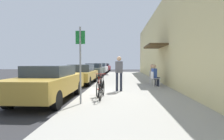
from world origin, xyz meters
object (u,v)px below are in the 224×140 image
Objects in this scene: parked_car_4 at (105,67)px; cafe_chair_1 at (152,77)px; street_sign at (80,59)px; bicycle_1 at (102,89)px; parked_car_1 at (81,74)px; pedestrian_standing at (119,71)px; parking_meter at (100,73)px; bicycle_0 at (99,87)px; parked_car_3 at (100,68)px; parked_car_0 at (50,82)px; seated_patron_1 at (153,74)px; seated_patron_0 at (155,75)px; parked_car_2 at (94,70)px; cafe_chair_0 at (154,78)px.

cafe_chair_1 is (4.80, -18.27, -0.09)m from parked_car_4.
street_sign reaches higher than bicycle_1.
pedestrian_standing is at bearing -54.54° from parked_car_1.
parking_meter is 0.77× the size of bicycle_0.
pedestrian_standing is at bearing -79.53° from parked_car_3.
parked_car_0 is 3.26m from pedestrian_standing.
parked_car_0 is at bearing -90.00° from parked_car_1.
parking_meter reaches higher than parked_car_0.
parked_car_0 is 5.57m from parked_car_1.
parked_car_1 is (0.00, 5.57, -0.02)m from parked_car_0.
parking_meter is at bearing -175.59° from cafe_chair_1.
parking_meter is (1.55, -12.56, 0.14)m from parked_car_3.
bicycle_0 is (0.40, -3.54, -0.41)m from parking_meter.
cafe_chair_1 is at bearing 53.07° from bicycle_0.
parked_car_0 is 2.57× the size of bicycle_0.
seated_patron_1 is at bearing -9.51° from cafe_chair_1.
seated_patron_0 is (4.86, -13.09, 0.07)m from parked_car_3.
parked_car_4 is 22.77m from bicycle_1.
bicycle_0 is at bearing -126.93° from cafe_chair_1.
bicycle_0 is at bearing 15.37° from parked_car_0.
parked_car_2 is 3.41× the size of seated_patron_0.
parked_car_4 is at bearing 104.87° from seated_patron_1.
pedestrian_standing is (2.76, 1.69, 0.38)m from parked_car_0.
cafe_chair_0 is at bearing -22.91° from parked_car_1.
parked_car_0 is 2.57× the size of bicycle_1.
seated_patron_0 reaches higher than cafe_chair_0.
bicycle_0 is at bearing -83.63° from parking_meter.
seated_patron_0 is 1.00× the size of seated_patron_1.
street_sign is (1.50, -1.01, 0.90)m from parked_car_0.
street_sign reaches higher than parked_car_4.
seated_patron_1 is (2.91, 3.78, 0.34)m from bicycle_0.
street_sign reaches higher than parking_meter.
parking_meter is 1.52× the size of cafe_chair_0.
seated_patron_0 is (3.31, -0.52, -0.07)m from parking_meter.
cafe_chair_1 is at bearing -75.29° from parked_car_4.
parking_meter reaches higher than cafe_chair_0.
parked_car_2 is at bearing -90.00° from parked_car_4.
seated_patron_0 is (0.06, 0.01, 0.19)m from cafe_chair_0.
pedestrian_standing is at bearing 54.71° from bicycle_0.
seated_patron_0 is (3.36, 4.57, -0.82)m from street_sign.
cafe_chair_0 is at bearing 53.46° from bicycle_1.
parking_meter is 1.02× the size of seated_patron_1.
seated_patron_0 is at bearing -22.55° from parked_car_1.
bicycle_0 is 1.97× the size of cafe_chair_0.
cafe_chair_1 is 0.67× the size of seated_patron_1.
seated_patron_1 is at bearing 51.46° from pedestrian_standing.
seated_patron_0 is at bearing 41.71° from pedestrian_standing.
bicycle_1 is at bearing -69.42° from parked_car_1.
cafe_chair_0 is 0.78m from cafe_chair_1.
parked_car_1 is 4.78m from pedestrian_standing.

